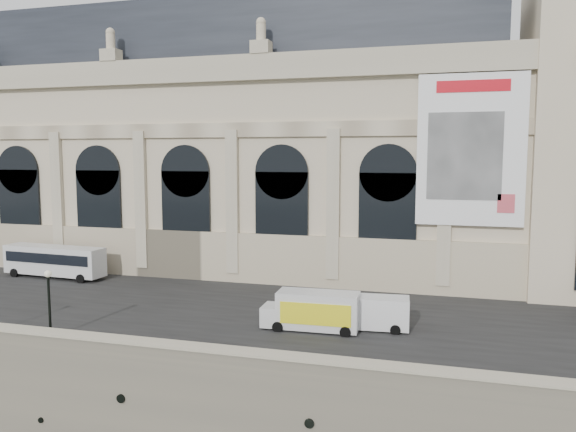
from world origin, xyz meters
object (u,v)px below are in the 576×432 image
bus_left (54,260)px  lamp_right (49,305)px  box_truck (312,311)px  van_c (367,313)px

bus_left → lamp_right: bearing=-52.6°
bus_left → box_truck: bearing=-18.1°
bus_left → van_c: size_ratio=2.03×
van_c → box_truck: 4.01m
bus_left → lamp_right: lamp_right is taller
bus_left → box_truck: bus_left is taller
van_c → lamp_right: size_ratio=1.17×
van_c → lamp_right: lamp_right is taller
bus_left → van_c: bus_left is taller
van_c → lamp_right: 22.27m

